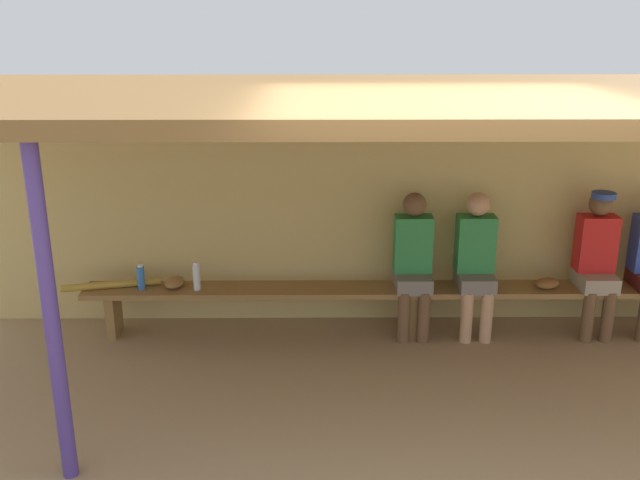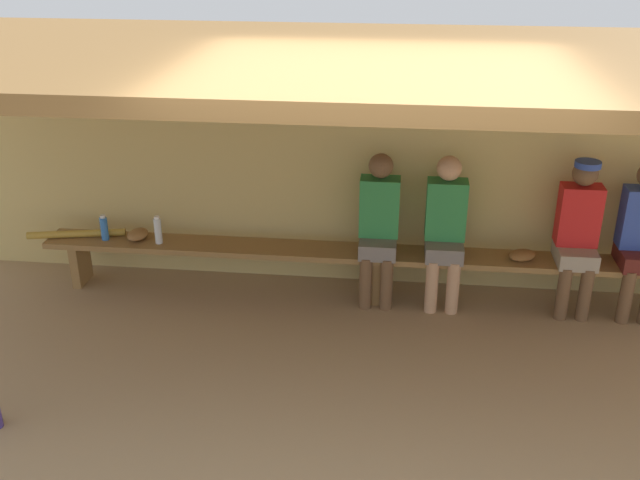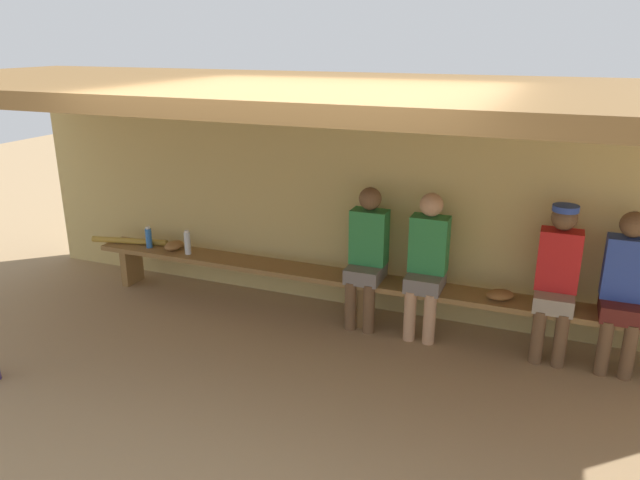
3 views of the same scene
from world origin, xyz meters
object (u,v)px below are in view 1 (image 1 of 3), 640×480
Objects in this scene: player_leftmost at (413,259)px; water_bottle_orange at (197,277)px; bench at (412,295)px; baseball_glove_tan at (174,282)px; baseball_glove_worn at (547,283)px; baseball_bat at (111,285)px; support_post at (51,320)px; water_bottle_green at (141,277)px; player_middle at (476,259)px; player_rightmost at (597,257)px.

water_bottle_orange is (-1.96, -0.04, -0.15)m from player_leftmost.
bench is 4.49× the size of player_leftmost.
baseball_glove_tan is 3.41m from baseball_glove_worn.
baseball_glove_worn is 3.98m from baseball_bat.
player_leftmost is at bearing -82.10° from baseball_glove_tan.
water_bottle_green is at bearing 89.69° from support_post.
player_leftmost reaches higher than baseball_bat.
bench is at bearing -179.69° from player_middle.
player_rightmost reaches higher than water_bottle_green.
player_rightmost is 5.17× the size of water_bottle_orange.
player_rightmost reaches higher than bench.
support_post reaches higher than player_rightmost.
player_middle is at bearing 0.96° from water_bottle_orange.
baseball_glove_worn is (1.23, -0.03, 0.12)m from bench.
support_post is 2.51× the size of baseball_bat.
support_post is 1.64× the size of player_rightmost.
baseball_glove_tan is (-3.84, 0.02, -0.24)m from player_rightmost.
player_middle is at bearing 151.55° from baseball_glove_worn.
player_rightmost is at bearing 0.02° from player_leftmost.
player_rightmost reaches higher than player_middle.
player_leftmost is 1.67m from player_rightmost.
water_bottle_green is (-2.47, -0.02, -0.16)m from player_leftmost.
support_post is 2.23m from baseball_glove_tan.
baseball_glove_worn is (3.19, 0.01, -0.08)m from water_bottle_orange.
baseball_bat is at bearing -179.95° from player_rightmost.
support_post is at bearing -90.31° from water_bottle_green.
player_leftmost is 2.76m from baseball_bat.
support_post reaches higher than baseball_glove_tan.
baseball_glove_worn is (0.66, -0.03, -0.22)m from player_middle.
support_post is 3.33m from bench.
player_rightmost reaches higher than baseball_bat.
player_leftmost is 1.25m from baseball_glove_worn.
water_bottle_green is 0.30m from baseball_glove_tan.
player_leftmost is 5.63× the size of water_bottle_green.
player_leftmost reaches higher than water_bottle_orange.
water_bottle_orange is at bearing -2.09° from water_bottle_green.
water_bottle_orange is 1.08× the size of baseball_glove_tan.
water_bottle_green is (-2.47, -0.02, 0.19)m from bench.
baseball_bat reaches higher than bench.
water_bottle_green is at bearing 107.18° from baseball_glove_tan.
bench is at bearing 1.14° from water_bottle_orange.
water_bottle_orange reaches higher than bench.
bench is at bearing 40.27° from support_post.
baseball_glove_worn is at bearing -1.23° from bench.
support_post is at bearing -139.67° from player_leftmost.
baseball_glove_tan is at bearing 179.45° from player_leftmost.
bench is at bearing -179.88° from player_rightmost.
support_post is at bearing -176.70° from baseball_glove_worn.
baseball_bat is at bearing -180.00° from bench.
player_middle reaches higher than water_bottle_orange.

